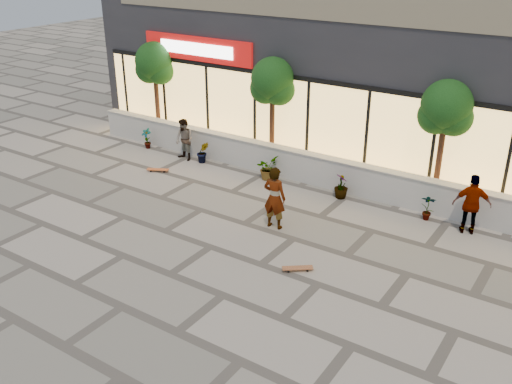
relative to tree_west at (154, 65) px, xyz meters
The scene contains 16 objects.
ground 12.21m from the tree_west, 40.55° to the right, with size 80.00×80.00×0.00m, color #A89E92.
planter_wall 9.36m from the tree_west, ahead, with size 22.00×0.42×1.04m.
retail_building 10.27m from the tree_west, 28.00° to the left, with size 24.00×9.17×8.50m.
shrub_a 2.91m from the tree_west, 68.20° to the right, with size 0.43×0.29×0.81m, color #143D13.
shrub_b 4.37m from the tree_west, 20.75° to the right, with size 0.45×0.36×0.81m, color #143D13.
shrub_c 6.74m from the tree_west, 11.58° to the right, with size 0.73×0.63×0.81m, color #143D13.
shrub_d 9.35m from the tree_west, ahead, with size 0.45×0.45×0.81m, color #143D13.
shrub_e 12.05m from the tree_west, ahead, with size 0.43×0.29×0.81m, color #143D13.
tree_west is the anchor object (origin of this frame).
tree_midwest 5.50m from the tree_west, ahead, with size 1.60×1.50×3.92m.
tree_mideast 11.50m from the tree_west, ahead, with size 1.60×1.50×3.92m.
skater_center 9.40m from the tree_west, 26.77° to the right, with size 0.67×0.44×1.85m, color white.
skater_left 3.66m from the tree_west, 28.65° to the right, with size 0.76×0.59×1.56m, color tan.
skater_right_near 13.17m from the tree_west, ahead, with size 1.03×0.43×1.76m, color silver.
skateboard_center 11.86m from the tree_west, 30.34° to the right, with size 0.73×0.64×0.09m.
skateboard_left 4.79m from the tree_west, 48.61° to the right, with size 0.79×0.53×0.09m.
Camera 1 is at (6.81, -8.86, 7.69)m, focal length 40.00 mm.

